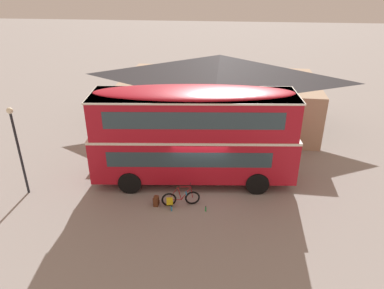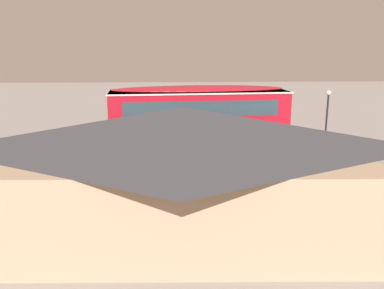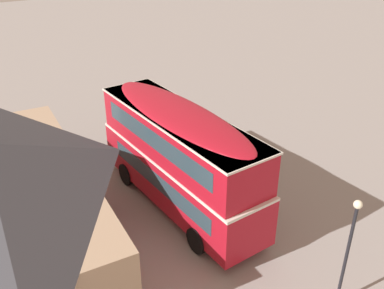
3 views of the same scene
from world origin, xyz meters
name	(u,v)px [view 3 (image 3 of 3)]	position (x,y,z in m)	size (l,w,h in m)	color
ground_plane	(187,196)	(0.00, 0.00, 0.00)	(120.00, 120.00, 0.00)	gray
double_decker_bus	(179,155)	(-0.39, 0.60, 2.64)	(9.89, 3.34, 4.79)	black
touring_bicycle	(226,189)	(-0.83, -1.66, 0.37)	(1.72, 0.70, 1.03)	black
backpack_on_ground	(240,201)	(-1.88, -1.76, 0.26)	(0.28, 0.31, 0.50)	#592D19
water_bottle_blue_sports	(237,193)	(-1.13, -2.11, 0.12)	(0.08, 0.08, 0.26)	#338CBF
water_bottle_green_metal	(218,179)	(0.38, -1.99, 0.12)	(0.07, 0.07, 0.26)	green
street_lamp	(349,243)	(-8.15, -1.32, 2.69)	(0.28, 0.28, 4.32)	black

